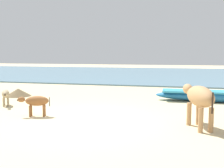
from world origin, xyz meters
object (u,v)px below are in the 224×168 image
(calf_near_dun, at_px, (6,94))
(calf_far_brown, at_px, (36,102))
(cow_adult_tan, at_px, (199,98))
(fishing_boat_0, at_px, (215,96))

(calf_near_dun, xyz_separation_m, calf_far_brown, (1.90, -1.20, 0.03))
(cow_adult_tan, distance_m, calf_near_dun, 6.63)
(cow_adult_tan, relative_size, calf_far_brown, 1.72)
(cow_adult_tan, height_order, calf_near_dun, cow_adult_tan)
(fishing_boat_0, relative_size, calf_far_brown, 4.98)
(fishing_boat_0, relative_size, cow_adult_tan, 2.89)
(calf_near_dun, height_order, calf_far_brown, calf_far_brown)
(fishing_boat_0, height_order, cow_adult_tan, cow_adult_tan)
(calf_near_dun, relative_size, calf_far_brown, 0.88)
(cow_adult_tan, distance_m, calf_far_brown, 4.61)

